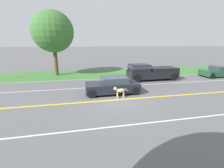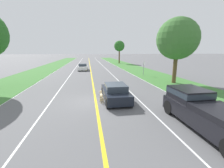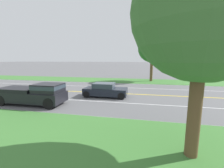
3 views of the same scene
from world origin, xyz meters
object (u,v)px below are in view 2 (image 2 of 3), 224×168
Objects in this scene: roadside_tree_right_near at (177,39)px; oncoming_car at (83,67)px; roadside_tree_right_far at (119,46)px; ego_car at (115,92)px; dog at (101,95)px; pickup_truck at (205,111)px; street_sign at (144,67)px.

oncoming_car is at bearing 127.86° from roadside_tree_right_near.
oncoming_car is 0.59× the size of roadside_tree_right_far.
ego_car reaches higher than dog.
pickup_truck is 17.26m from street_sign.
roadside_tree_right_near is at bearing 33.17° from ego_car.
pickup_truck is at bearing -95.74° from roadside_tree_right_far.
street_sign is (3.13, 16.97, 0.52)m from pickup_truck.
ego_car is 1.19m from dog.
dog is 0.29× the size of oncoming_car.
oncoming_car is at bearing 98.86° from ego_car.
roadside_tree_right_near is at bearing -75.88° from street_sign.
ego_car is at bearing -102.23° from roadside_tree_right_far.
pickup_truck reaches higher than dog.
roadside_tree_right_far is (4.20, 41.81, 4.54)m from pickup_truck.
oncoming_car is 20.22m from roadside_tree_right_far.
ego_car is at bearing 98.86° from oncoming_car.
ego_car is at bearing 10.41° from dog.
pickup_truck is at bearing -53.56° from ego_car.
ego_car is at bearing 126.44° from pickup_truck.
pickup_truck is at bearing 105.18° from oncoming_car.
street_sign is at bearing -92.48° from roadside_tree_right_far.
street_sign reaches higher than oncoming_car.
oncoming_car is at bearing -124.65° from roadside_tree_right_far.
dog is 20.95m from oncoming_car.
roadside_tree_right_far reaches higher than ego_car.
roadside_tree_right_near is at bearing 28.12° from dog.
pickup_truck is (4.91, -4.81, 0.37)m from dog.
roadside_tree_right_far is at bearing 73.16° from dog.
roadside_tree_right_near is (9.63, 5.82, 4.77)m from dog.
oncoming_car is 13.34m from street_sign.
dog is 0.16× the size of roadside_tree_right_near.
dog is at bearing 135.57° from pickup_truck.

